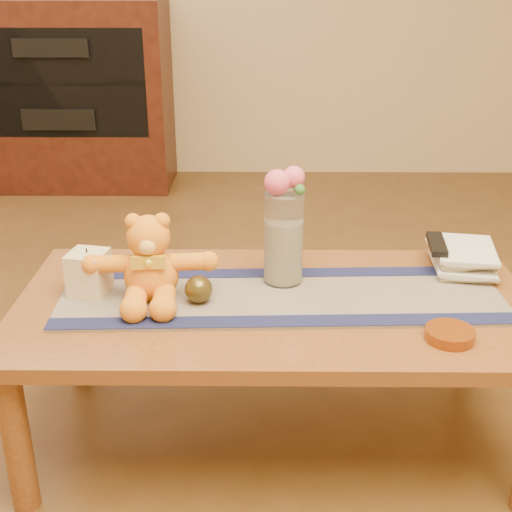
{
  "coord_description": "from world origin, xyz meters",
  "views": [
    {
      "loc": [
        -0.04,
        -1.64,
        1.29
      ],
      "look_at": [
        -0.05,
        0.0,
        0.58
      ],
      "focal_mm": 47.68,
      "sensor_mm": 36.0,
      "label": 1
    }
  ],
  "objects_px": {
    "glass_vase": "(284,238)",
    "bronze_ball": "(199,289)",
    "amber_dish": "(450,335)",
    "pillar_candle": "(89,272)",
    "tv_remote": "(437,244)",
    "book_bottom": "(434,266)",
    "teddy_bear": "(150,258)"
  },
  "relations": [
    {
      "from": "amber_dish",
      "to": "pillar_candle",
      "type": "bearing_deg",
      "value": 165.74
    },
    {
      "from": "pillar_candle",
      "to": "book_bottom",
      "type": "relative_size",
      "value": 0.53
    },
    {
      "from": "tv_remote",
      "to": "book_bottom",
      "type": "bearing_deg",
      "value": 90.0
    },
    {
      "from": "glass_vase",
      "to": "amber_dish",
      "type": "xyz_separation_m",
      "value": [
        0.4,
        -0.31,
        -0.12
      ]
    },
    {
      "from": "glass_vase",
      "to": "amber_dish",
      "type": "bearing_deg",
      "value": -38.32
    },
    {
      "from": "teddy_bear",
      "to": "bronze_ball",
      "type": "height_order",
      "value": "teddy_bear"
    },
    {
      "from": "teddy_bear",
      "to": "amber_dish",
      "type": "xyz_separation_m",
      "value": [
        0.75,
        -0.21,
        -0.11
      ]
    },
    {
      "from": "pillar_candle",
      "to": "bronze_ball",
      "type": "relative_size",
      "value": 1.58
    },
    {
      "from": "glass_vase",
      "to": "book_bottom",
      "type": "xyz_separation_m",
      "value": [
        0.45,
        0.1,
        -0.13
      ]
    },
    {
      "from": "tv_remote",
      "to": "amber_dish",
      "type": "relative_size",
      "value": 1.33
    },
    {
      "from": "teddy_bear",
      "to": "book_bottom",
      "type": "height_order",
      "value": "teddy_bear"
    },
    {
      "from": "teddy_bear",
      "to": "pillar_candle",
      "type": "distance_m",
      "value": 0.18
    },
    {
      "from": "bronze_ball",
      "to": "amber_dish",
      "type": "height_order",
      "value": "bronze_ball"
    },
    {
      "from": "pillar_candle",
      "to": "tv_remote",
      "type": "height_order",
      "value": "pillar_candle"
    },
    {
      "from": "pillar_candle",
      "to": "book_bottom",
      "type": "distance_m",
      "value": 1.0
    },
    {
      "from": "pillar_candle",
      "to": "glass_vase",
      "type": "relative_size",
      "value": 0.45
    },
    {
      "from": "bronze_ball",
      "to": "book_bottom",
      "type": "bearing_deg",
      "value": 18.99
    },
    {
      "from": "glass_vase",
      "to": "bronze_ball",
      "type": "bearing_deg",
      "value": -149.4
    },
    {
      "from": "book_bottom",
      "to": "tv_remote",
      "type": "height_order",
      "value": "tv_remote"
    },
    {
      "from": "book_bottom",
      "to": "pillar_candle",
      "type": "bearing_deg",
      "value": -166.48
    },
    {
      "from": "tv_remote",
      "to": "bronze_ball",
      "type": "bearing_deg",
      "value": -155.42
    },
    {
      "from": "book_bottom",
      "to": "tv_remote",
      "type": "distance_m",
      "value": 0.08
    },
    {
      "from": "glass_vase",
      "to": "teddy_bear",
      "type": "bearing_deg",
      "value": -163.98
    },
    {
      "from": "bronze_ball",
      "to": "amber_dish",
      "type": "xyz_separation_m",
      "value": [
        0.62,
        -0.18,
        -0.03
      ]
    },
    {
      "from": "glass_vase",
      "to": "bronze_ball",
      "type": "distance_m",
      "value": 0.28
    },
    {
      "from": "glass_vase",
      "to": "bronze_ball",
      "type": "relative_size",
      "value": 3.49
    },
    {
      "from": "book_bottom",
      "to": "tv_remote",
      "type": "bearing_deg",
      "value": -93.0
    },
    {
      "from": "pillar_candle",
      "to": "bronze_ball",
      "type": "bearing_deg",
      "value": -10.68
    },
    {
      "from": "teddy_bear",
      "to": "pillar_candle",
      "type": "bearing_deg",
      "value": 167.47
    },
    {
      "from": "book_bottom",
      "to": "glass_vase",
      "type": "bearing_deg",
      "value": -164.28
    },
    {
      "from": "pillar_candle",
      "to": "glass_vase",
      "type": "bearing_deg",
      "value": 8.29
    },
    {
      "from": "pillar_candle",
      "to": "book_bottom",
      "type": "height_order",
      "value": "pillar_candle"
    }
  ]
}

